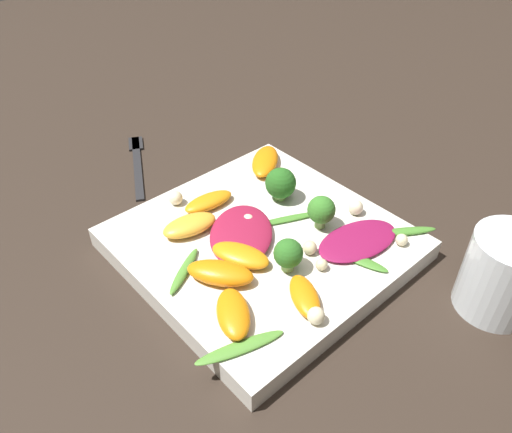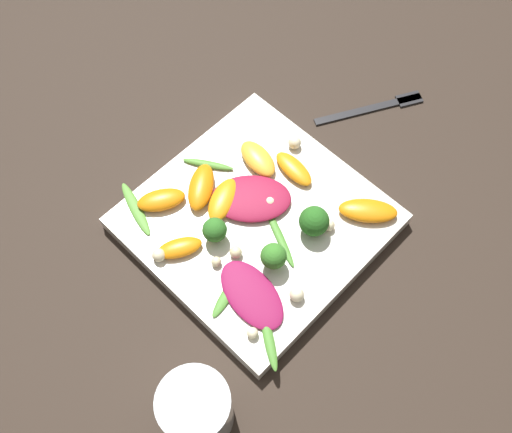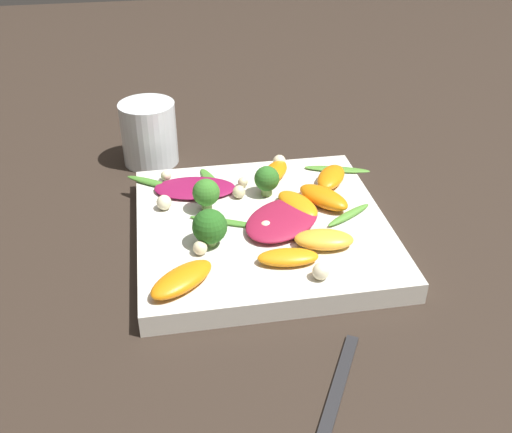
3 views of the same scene
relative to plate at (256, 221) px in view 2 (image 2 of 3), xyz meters
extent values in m
plane|color=#2D231C|center=(0.00, 0.00, -0.01)|extent=(2.40, 2.40, 0.00)
cube|color=silver|center=(0.00, 0.00, 0.00)|extent=(0.28, 0.28, 0.02)
cylinder|color=white|center=(-0.12, 0.22, 0.03)|extent=(0.08, 0.08, 0.09)
cube|color=#262628|center=(0.01, -0.25, -0.01)|extent=(0.09, 0.15, 0.01)
cube|color=#262628|center=(-0.02, -0.31, -0.01)|extent=(0.04, 0.04, 0.01)
ellipsoid|color=maroon|center=(-0.07, 0.08, 0.02)|extent=(0.11, 0.07, 0.01)
ellipsoid|color=maroon|center=(0.02, -0.01, 0.02)|extent=(0.12, 0.12, 0.01)
ellipsoid|color=orange|center=(0.01, -0.08, 0.02)|extent=(0.07, 0.03, 0.01)
ellipsoid|color=orange|center=(0.05, 0.01, 0.02)|extent=(0.05, 0.07, 0.02)
ellipsoid|color=#FCAD33|center=(0.06, -0.06, 0.02)|extent=(0.07, 0.04, 0.02)
ellipsoid|color=orange|center=(-0.10, -0.10, 0.02)|extent=(0.08, 0.07, 0.02)
ellipsoid|color=orange|center=(0.04, 0.10, 0.02)|extent=(0.05, 0.06, 0.01)
ellipsoid|color=orange|center=(0.08, 0.02, 0.02)|extent=(0.07, 0.08, 0.02)
ellipsoid|color=orange|center=(0.10, 0.07, 0.02)|extent=(0.06, 0.07, 0.02)
cylinder|color=#84AD5B|center=(0.02, 0.06, 0.02)|extent=(0.01, 0.01, 0.01)
sphere|color=#2D6B23|center=(0.02, 0.06, 0.03)|extent=(0.03, 0.03, 0.03)
cylinder|color=#84AD5B|center=(-0.06, -0.04, 0.02)|extent=(0.01, 0.01, 0.01)
sphere|color=#26601E|center=(-0.06, -0.04, 0.04)|extent=(0.04, 0.04, 0.04)
cylinder|color=#7A9E51|center=(-0.06, 0.03, 0.02)|extent=(0.01, 0.01, 0.02)
sphere|color=#387A28|center=(-0.06, 0.03, 0.04)|extent=(0.03, 0.03, 0.03)
ellipsoid|color=#518E33|center=(0.10, -0.01, 0.02)|extent=(0.06, 0.05, 0.01)
ellipsoid|color=#47842D|center=(-0.12, 0.11, 0.02)|extent=(0.07, 0.05, 0.01)
ellipsoid|color=#47842D|center=(-0.04, 0.00, 0.01)|extent=(0.09, 0.05, 0.00)
ellipsoid|color=#518E33|center=(0.12, 0.10, 0.01)|extent=(0.09, 0.04, 0.00)
ellipsoid|color=#47842D|center=(-0.05, 0.10, 0.01)|extent=(0.03, 0.07, 0.00)
sphere|color=beige|center=(-0.02, 0.06, 0.02)|extent=(0.02, 0.02, 0.02)
sphere|color=beige|center=(0.05, 0.12, 0.02)|extent=(0.02, 0.02, 0.02)
sphere|color=beige|center=(-0.11, 0.04, 0.02)|extent=(0.02, 0.02, 0.02)
sphere|color=beige|center=(-0.10, 0.11, 0.02)|extent=(0.01, 0.01, 0.01)
sphere|color=beige|center=(-0.08, -0.05, 0.02)|extent=(0.02, 0.02, 0.02)
sphere|color=beige|center=(-0.01, 0.08, 0.02)|extent=(0.01, 0.01, 0.01)
sphere|color=beige|center=(0.04, -0.11, 0.02)|extent=(0.02, 0.02, 0.02)
sphere|color=beige|center=(0.00, -0.02, 0.02)|extent=(0.01, 0.01, 0.01)
camera|label=1|loc=(0.29, 0.31, 0.38)|focal=35.00mm
camera|label=2|loc=(-0.25, 0.25, 0.69)|focal=42.00mm
camera|label=3|loc=(-0.10, -0.56, 0.39)|focal=42.00mm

